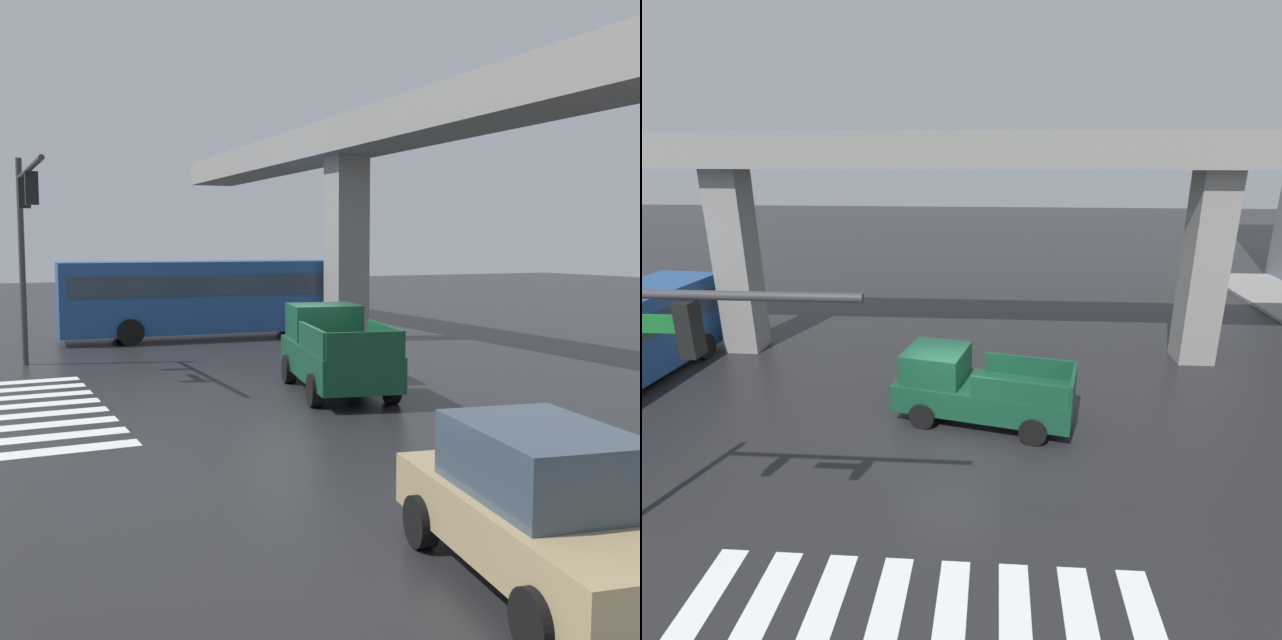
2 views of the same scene
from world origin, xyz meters
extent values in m
plane|color=#232326|center=(0.00, 0.00, 0.00)|extent=(120.00, 120.00, 0.00)
cube|color=silver|center=(-3.85, -6.14, 0.01)|extent=(0.55, 2.80, 0.01)
cube|color=silver|center=(-2.75, -6.14, 0.01)|extent=(0.55, 2.80, 0.01)
cube|color=silver|center=(-1.65, -6.14, 0.01)|extent=(0.55, 2.80, 0.01)
cube|color=silver|center=(-0.55, -6.14, 0.01)|extent=(0.55, 2.80, 0.01)
cube|color=silver|center=(0.55, -6.14, 0.01)|extent=(0.55, 2.80, 0.01)
cube|color=silver|center=(1.65, -6.14, 0.01)|extent=(0.55, 2.80, 0.01)
cube|color=silver|center=(2.75, -6.14, 0.01)|extent=(0.55, 2.80, 0.01)
cube|color=silver|center=(3.85, -6.14, 0.01)|extent=(0.55, 2.80, 0.01)
cube|color=gray|center=(0.00, 5.90, 7.56)|extent=(51.44, 2.36, 1.20)
cube|color=gray|center=(-8.67, 5.90, 3.48)|extent=(1.30, 1.30, 6.96)
cube|color=#14472D|center=(0.93, 0.78, 0.78)|extent=(5.38, 2.93, 0.80)
cube|color=#14472D|center=(-0.49, 1.08, 1.63)|extent=(2.03, 2.07, 0.90)
cube|color=#3F5160|center=(-0.95, 1.18, 1.63)|extent=(0.45, 1.66, 0.77)
cube|color=#14472D|center=(1.87, -0.32, 1.48)|extent=(2.61, 0.65, 0.60)
cube|color=#14472D|center=(2.23, 1.39, 1.48)|extent=(2.61, 0.65, 0.60)
cube|color=#14472D|center=(3.37, 0.25, 1.48)|extent=(0.46, 1.73, 0.60)
cylinder|color=black|center=(-0.81, 0.23, 0.38)|extent=(0.80, 0.43, 0.76)
cylinder|color=black|center=(-0.43, 1.99, 0.38)|extent=(0.80, 0.43, 0.76)
cylinder|color=black|center=(2.29, -0.44, 0.38)|extent=(0.80, 0.43, 0.76)
cylinder|color=black|center=(2.66, 1.33, 0.38)|extent=(0.80, 0.43, 0.76)
cube|color=#234C8C|center=(-11.33, 1.06, 1.64)|extent=(3.29, 10.96, 2.70)
cube|color=#2D3D4C|center=(-11.33, 1.06, 2.11)|extent=(3.29, 10.42, 0.76)
cube|color=#2D3D4C|center=(-10.93, 6.41, 1.98)|extent=(2.25, 0.25, 1.49)
cylinder|color=black|center=(-12.27, 4.92, 0.48)|extent=(0.42, 0.98, 0.96)
cylinder|color=black|center=(-9.83, 4.74, 0.48)|extent=(0.42, 0.98, 0.96)
cylinder|color=black|center=(-12.77, -1.81, 0.48)|extent=(0.42, 0.98, 0.96)
cylinder|color=black|center=(-10.33, -1.99, 0.48)|extent=(0.42, 0.98, 0.96)
cube|color=tan|center=(11.82, -2.09, 0.64)|extent=(4.54, 2.46, 0.64)
cube|color=#384756|center=(11.73, -2.08, 1.34)|extent=(2.46, 1.85, 0.76)
cylinder|color=black|center=(12.99, -3.17, 0.32)|extent=(0.67, 0.34, 0.64)
cylinder|color=black|center=(10.66, -1.02, 0.32)|extent=(0.67, 0.34, 0.64)
cylinder|color=black|center=(10.37, -2.72, 0.32)|extent=(0.67, 0.34, 0.64)
cylinder|color=#38383D|center=(-7.05, -5.83, 3.10)|extent=(0.18, 0.18, 6.20)
cylinder|color=#38383D|center=(-3.85, -5.83, 5.60)|extent=(6.40, 0.14, 0.14)
cube|color=black|center=(-5.45, -5.83, 5.08)|extent=(0.24, 0.32, 0.84)
sphere|color=red|center=(-5.45, -5.83, 5.34)|extent=(0.17, 0.17, 0.17)
cube|color=black|center=(-3.25, -5.83, 5.08)|extent=(0.24, 0.32, 0.84)
sphere|color=red|center=(-3.25, -5.83, 5.34)|extent=(0.17, 0.17, 0.17)
cube|color=#19722D|center=(-3.91, -5.83, 5.15)|extent=(1.10, 0.04, 0.28)
camera|label=1|loc=(18.29, -7.77, 3.68)|focal=44.46mm
camera|label=2|loc=(1.20, -12.52, 7.56)|focal=28.49mm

